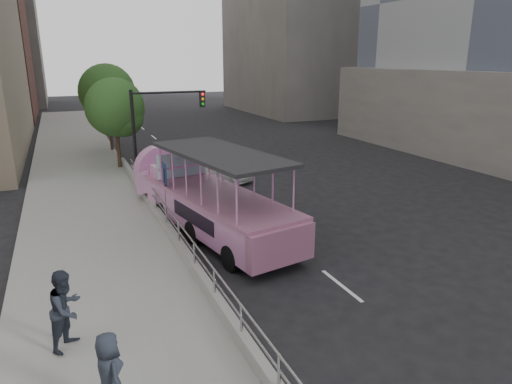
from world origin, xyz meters
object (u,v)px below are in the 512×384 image
(traffic_signal, at_px, (155,121))
(street_tree_far, at_px, (109,94))
(car, at_px, (221,168))
(pedestrian_mid, at_px, (66,309))
(parking_sign, at_px, (166,187))
(duck_boat, at_px, (204,199))
(pedestrian_far, at_px, (109,373))
(street_tree_near, at_px, (117,110))

(traffic_signal, relative_size, street_tree_far, 0.81)
(car, height_order, pedestrian_mid, pedestrian_mid)
(parking_sign, distance_m, traffic_signal, 7.54)
(parking_sign, relative_size, traffic_signal, 0.53)
(duck_boat, height_order, pedestrian_far, duck_boat)
(parking_sign, relative_size, street_tree_far, 0.43)
(duck_boat, relative_size, street_tree_far, 1.66)
(pedestrian_far, relative_size, street_tree_near, 0.29)
(duck_boat, xyz_separation_m, pedestrian_far, (-4.73, -9.43, -0.16))
(duck_boat, distance_m, traffic_signal, 8.34)
(pedestrian_mid, xyz_separation_m, street_tree_far, (3.74, 24.38, 3.04))
(pedestrian_far, distance_m, parking_sign, 10.76)
(duck_boat, bearing_deg, pedestrian_far, -116.63)
(street_tree_near, bearing_deg, car, -40.07)
(pedestrian_mid, bearing_deg, pedestrian_far, -127.86)
(car, relative_size, street_tree_far, 0.63)
(pedestrian_mid, height_order, street_tree_far, street_tree_far)
(duck_boat, bearing_deg, traffic_signal, 91.91)
(duck_boat, height_order, pedestrian_mid, duck_boat)
(car, relative_size, parking_sign, 1.49)
(pedestrian_far, height_order, parking_sign, parking_sign)
(pedestrian_far, height_order, street_tree_far, street_tree_far)
(car, relative_size, street_tree_near, 0.72)
(street_tree_far, bearing_deg, traffic_signal, -81.57)
(pedestrian_mid, xyz_separation_m, pedestrian_far, (0.68, -2.51, -0.14))
(car, height_order, pedestrian_far, pedestrian_far)
(duck_boat, height_order, traffic_signal, traffic_signal)
(street_tree_far, bearing_deg, pedestrian_mid, -98.72)
(duck_boat, relative_size, parking_sign, 3.90)
(pedestrian_mid, height_order, parking_sign, parking_sign)
(car, xyz_separation_m, parking_sign, (-4.58, -6.42, 1.03))
(duck_boat, distance_m, street_tree_far, 17.80)
(parking_sign, bearing_deg, duck_boat, -29.52)
(pedestrian_far, bearing_deg, parking_sign, -33.69)
(pedestrian_mid, bearing_deg, street_tree_near, 26.14)
(parking_sign, xyz_separation_m, street_tree_near, (-0.48, 10.67, 2.10))
(parking_sign, bearing_deg, street_tree_near, 92.55)
(traffic_signal, distance_m, street_tree_far, 9.57)
(pedestrian_far, relative_size, street_tree_far, 0.26)
(duck_boat, xyz_separation_m, pedestrian_mid, (-5.40, -6.92, -0.02))
(duck_boat, bearing_deg, pedestrian_mid, -127.99)
(traffic_signal, height_order, street_tree_near, street_tree_near)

